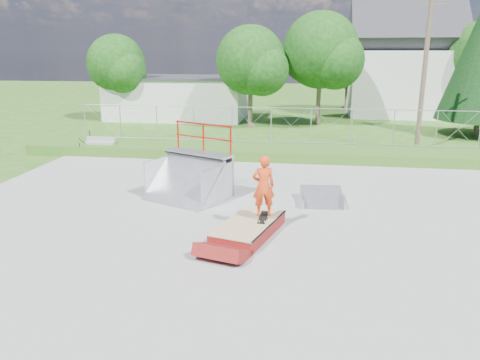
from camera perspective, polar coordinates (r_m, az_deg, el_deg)
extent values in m
plane|color=#285D1A|center=(14.10, 0.21, -5.61)|extent=(120.00, 120.00, 0.00)
cube|color=#9C9C99|center=(14.10, 0.21, -5.54)|extent=(20.00, 16.00, 0.04)
cube|color=#285D1A|center=(23.10, 3.55, 3.49)|extent=(24.00, 3.00, 0.50)
cube|color=maroon|center=(13.36, 1.07, -6.01)|extent=(1.94, 2.90, 0.37)
cube|color=tan|center=(13.28, 1.07, -5.21)|extent=(1.97, 2.93, 0.03)
cube|color=black|center=(13.50, 2.83, -4.61)|extent=(0.27, 0.81, 0.13)
imported|color=#E43F15|center=(13.22, 2.88, -1.04)|extent=(0.73, 0.58, 1.76)
cube|color=silver|center=(36.55, -7.46, 9.88)|extent=(10.00, 6.00, 3.00)
cube|color=silver|center=(39.74, 19.04, 11.08)|extent=(8.00, 6.00, 5.00)
cube|color=#2F3034|center=(39.66, 19.49, 15.97)|extent=(8.40, 6.08, 6.08)
cylinder|color=brown|center=(25.66, 21.54, 12.13)|extent=(0.24, 0.24, 8.00)
cylinder|color=brown|center=(31.49, 1.26, 8.58)|extent=(0.30, 0.30, 2.45)
sphere|color=#113A10|center=(31.25, 1.29, 14.39)|extent=(4.48, 4.48, 4.48)
sphere|color=#113A10|center=(30.62, 2.75, 13.30)|extent=(3.36, 3.36, 3.36)
cylinder|color=brown|center=(33.22, 9.52, 9.05)|extent=(0.30, 0.30, 2.80)
sphere|color=#113A10|center=(33.01, 9.81, 15.34)|extent=(5.12, 5.12, 5.12)
sphere|color=#113A10|center=(32.41, 11.53, 14.12)|extent=(3.84, 3.84, 3.84)
cylinder|color=brown|center=(36.02, -14.52, 8.85)|extent=(0.30, 0.30, 2.27)
sphere|color=#113A10|center=(35.81, -14.85, 13.55)|extent=(4.16, 4.16, 4.16)
sphere|color=#113A10|center=(35.05, -13.92, 12.72)|extent=(3.12, 3.12, 3.12)
cylinder|color=brown|center=(39.14, 26.68, 8.47)|extent=(0.30, 0.30, 2.62)
cylinder|color=brown|center=(41.33, 12.85, 9.66)|extent=(0.30, 0.30, 2.10)
sphere|color=#113A10|center=(41.15, 13.08, 13.44)|extent=(3.84, 3.84, 3.84)
sphere|color=#113A10|center=(40.75, 14.12, 12.68)|extent=(2.88, 2.88, 2.88)
cylinder|color=brown|center=(32.00, 26.88, 5.89)|extent=(0.28, 0.28, 1.20)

